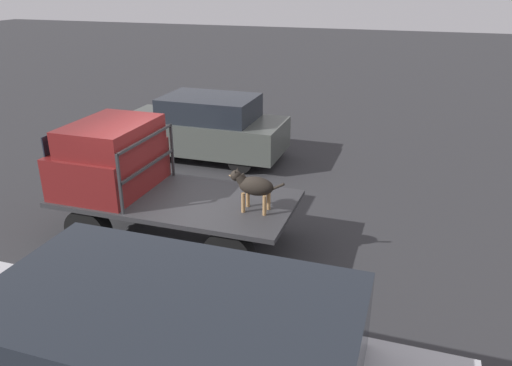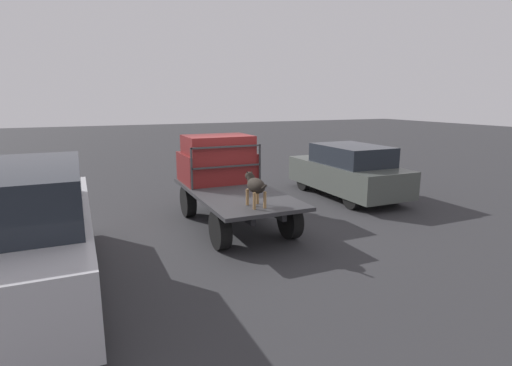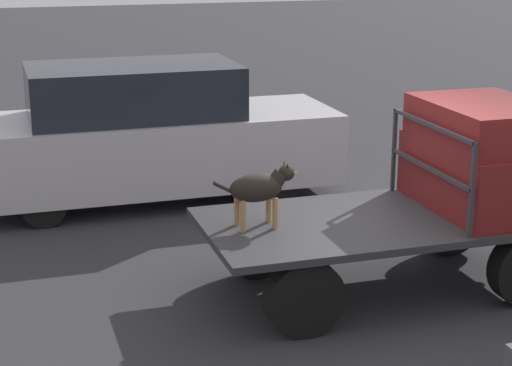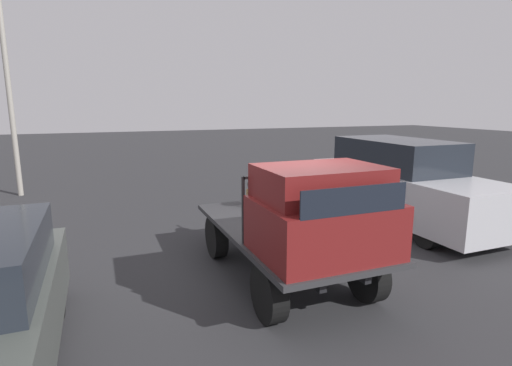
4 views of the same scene
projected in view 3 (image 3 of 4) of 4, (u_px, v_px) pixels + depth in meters
name	position (u px, v px, depth m)	size (l,w,h in m)	color
ground_plane	(384.00, 289.00, 9.55)	(80.00, 80.00, 0.00)	#2D2D30
flatbed_truck	(386.00, 237.00, 9.38)	(4.04, 1.90, 0.85)	black
truck_cab	(490.00, 158.00, 9.51)	(1.41, 1.78, 1.20)	maroon
truck_headboard	(430.00, 155.00, 9.27)	(0.04, 1.78, 1.00)	#2D2D30
dog	(260.00, 188.00, 8.89)	(0.92, 0.30, 0.69)	#9E7547
parked_pickup_far	(149.00, 135.00, 12.49)	(5.38, 1.89, 2.02)	black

